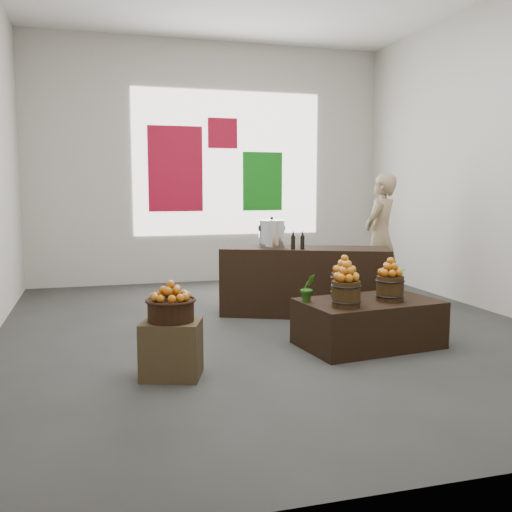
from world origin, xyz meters
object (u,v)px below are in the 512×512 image
object	(u,v)px
counter	(305,281)
display_table	(368,323)
crate	(172,349)
wicker_basket	(171,311)
shopper	(380,236)
stock_pot_left	(272,234)

from	to	relation	value
counter	display_table	bearing A→B (deg)	-62.65
crate	wicker_basket	world-z (taller)	wicker_basket
display_table	counter	bearing A→B (deg)	86.82
display_table	counter	world-z (taller)	counter
shopper	crate	bearing A→B (deg)	1.20
wicker_basket	counter	world-z (taller)	counter
wicker_basket	crate	bearing A→B (deg)	0.00
shopper	counter	bearing A→B (deg)	-9.44
counter	shopper	world-z (taller)	shopper
wicker_basket	counter	bearing A→B (deg)	45.06
crate	shopper	size ratio (longest dim) A/B	0.27
crate	shopper	world-z (taller)	shopper
wicker_basket	shopper	world-z (taller)	shopper
crate	stock_pot_left	world-z (taller)	stock_pot_left
wicker_basket	counter	distance (m)	2.75
wicker_basket	display_table	size ratio (longest dim) A/B	0.29
counter	stock_pot_left	xyz separation A→B (m)	(-0.39, 0.17, 0.59)
crate	shopper	bearing A→B (deg)	38.72
display_table	shopper	bearing A→B (deg)	52.54
shopper	display_table	bearing A→B (deg)	22.18
wicker_basket	shopper	xyz separation A→B (m)	(3.39, 2.72, 0.32)
display_table	wicker_basket	bearing A→B (deg)	-175.61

